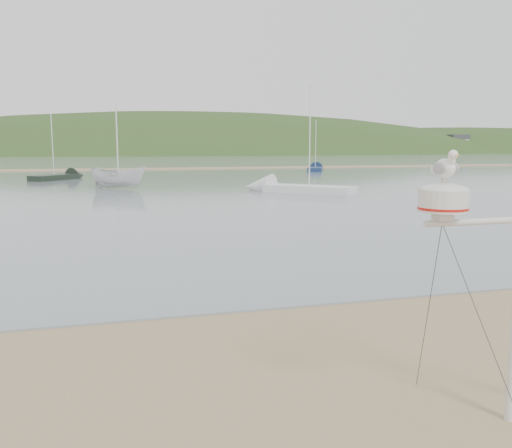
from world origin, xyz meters
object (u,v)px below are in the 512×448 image
object	(u,v)px
boat_white	(118,159)
sailboat_dark_mid	(67,176)
sailboat_blue_far	(316,168)
sailboat_white_near	(279,188)

from	to	relation	value
boat_white	sailboat_dark_mid	size ratio (longest dim) A/B	0.66
sailboat_blue_far	boat_white	bearing A→B (deg)	-136.73
sailboat_blue_far	sailboat_white_near	bearing A→B (deg)	-116.38
sailboat_dark_mid	sailboat_white_near	size ratio (longest dim) A/B	0.84
sailboat_white_near	sailboat_dark_mid	bearing A→B (deg)	128.26
sailboat_dark_mid	sailboat_white_near	xyz separation A→B (m)	(15.32, -19.42, -0.00)
sailboat_dark_mid	sailboat_white_near	bearing A→B (deg)	-51.74
boat_white	sailboat_dark_mid	bearing A→B (deg)	45.73
sailboat_white_near	sailboat_blue_far	bearing A→B (deg)	63.62
boat_white	sailboat_blue_far	world-z (taller)	sailboat_blue_far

